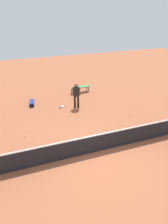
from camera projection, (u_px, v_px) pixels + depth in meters
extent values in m
plane|color=#9E5638|center=(95.00, 152.00, 9.34)|extent=(40.00, 40.00, 0.00)
cube|color=black|center=(95.00, 144.00, 9.12)|extent=(10.00, 0.02, 0.91)
cube|color=white|center=(95.00, 136.00, 8.89)|extent=(10.00, 0.04, 0.06)
cylinder|color=black|center=(75.00, 102.00, 13.17)|extent=(0.18, 0.18, 0.85)
cylinder|color=black|center=(78.00, 102.00, 13.17)|extent=(0.18, 0.18, 0.85)
cylinder|color=black|center=(76.00, 92.00, 12.82)|extent=(0.44, 0.44, 0.62)
cylinder|color=brown|center=(73.00, 91.00, 12.81)|extent=(0.12, 0.12, 0.58)
cylinder|color=brown|center=(80.00, 91.00, 12.81)|extent=(0.12, 0.12, 0.58)
sphere|color=brown|center=(76.00, 85.00, 12.62)|extent=(0.30, 0.30, 0.23)
torus|color=black|center=(63.00, 106.00, 13.54)|extent=(0.44, 0.44, 0.02)
cylinder|color=silver|center=(63.00, 106.00, 13.54)|extent=(0.38, 0.38, 0.00)
cylinder|color=black|center=(60.00, 108.00, 13.32)|extent=(0.22, 0.22, 0.03)
sphere|color=#C6E033|center=(139.00, 136.00, 10.46)|extent=(0.07, 0.07, 0.07)
sphere|color=#C6E033|center=(25.00, 136.00, 10.43)|extent=(0.07, 0.07, 0.07)
sphere|color=#C6E033|center=(129.00, 114.00, 12.50)|extent=(0.07, 0.07, 0.07)
cube|color=#4C8C4C|center=(80.00, 87.00, 15.47)|extent=(1.54, 0.60, 0.06)
cylinder|color=#333338|center=(87.00, 88.00, 15.97)|extent=(0.07, 0.07, 0.42)
cylinder|color=#333338|center=(72.00, 91.00, 15.43)|extent=(0.07, 0.07, 0.42)
cylinder|color=#333338|center=(89.00, 89.00, 15.74)|extent=(0.07, 0.07, 0.42)
cylinder|color=#333338|center=(73.00, 92.00, 15.20)|extent=(0.07, 0.07, 0.42)
cube|color=navy|center=(32.00, 103.00, 13.66)|extent=(0.38, 0.83, 0.28)
cylinder|color=black|center=(32.00, 105.00, 13.36)|extent=(0.28, 0.13, 0.27)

